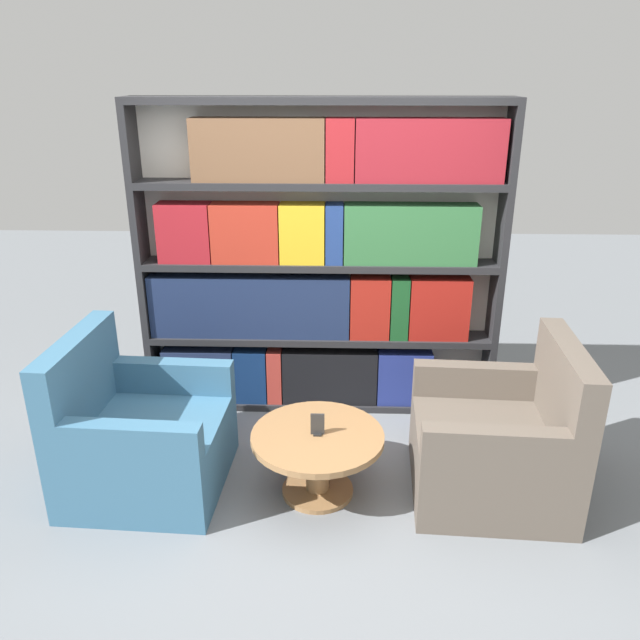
% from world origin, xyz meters
% --- Properties ---
extents(ground_plane, '(14.00, 14.00, 0.00)m').
position_xyz_m(ground_plane, '(0.00, 0.00, 0.00)').
color(ground_plane, slate).
extents(bookshelf, '(2.63, 0.30, 2.30)m').
position_xyz_m(bookshelf, '(-0.01, 1.33, 1.12)').
color(bookshelf, silver).
rests_on(bookshelf, ground_plane).
extents(armchair_left, '(0.97, 0.97, 0.99)m').
position_xyz_m(armchair_left, '(-1.09, 0.26, 0.32)').
color(armchair_left, '#386684').
rests_on(armchair_left, ground_plane).
extents(armchair_right, '(0.97, 0.97, 0.99)m').
position_xyz_m(armchair_right, '(1.13, 0.25, 0.32)').
color(armchair_right, brown).
rests_on(armchair_right, ground_plane).
extents(coffee_table, '(0.81, 0.81, 0.42)m').
position_xyz_m(coffee_table, '(0.02, 0.19, 0.30)').
color(coffee_table, olive).
rests_on(coffee_table, ground_plane).
extents(table_sign, '(0.08, 0.06, 0.14)m').
position_xyz_m(table_sign, '(0.02, 0.19, 0.48)').
color(table_sign, black).
rests_on(table_sign, coffee_table).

